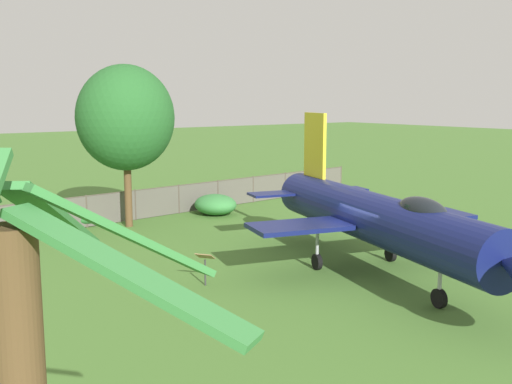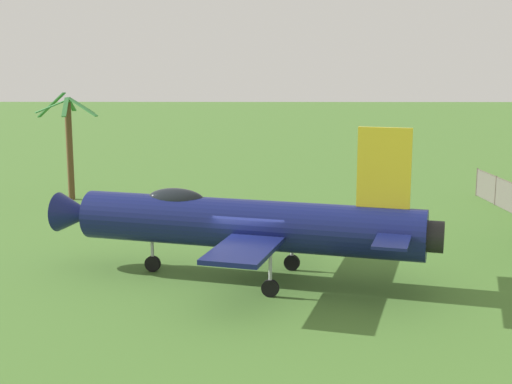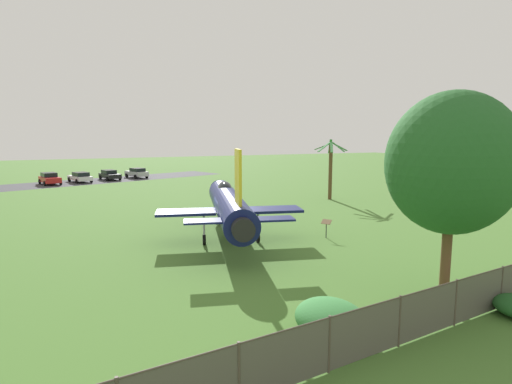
{
  "view_description": "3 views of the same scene",
  "coord_description": "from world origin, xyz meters",
  "px_view_note": "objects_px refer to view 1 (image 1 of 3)",
  "views": [
    {
      "loc": [
        15.88,
        14.34,
        6.3
      ],
      "look_at": [
        1.41,
        -5.14,
        2.5
      ],
      "focal_mm": 42.16,
      "sensor_mm": 36.0,
      "label": 1
    },
    {
      "loc": [
        -25.43,
        -0.47,
        8.09
      ],
      "look_at": [
        1.46,
        -0.27,
        2.98
      ],
      "focal_mm": 51.11,
      "sensor_mm": 36.0,
      "label": 2
    },
    {
      "loc": [
        -8.85,
        -22.82,
        6.31
      ],
      "look_at": [
        1.45,
        -0.85,
        2.93
      ],
      "focal_mm": 28.18,
      "sensor_mm": 36.0,
      "label": 3
    }
  ],
  "objects_px": {
    "shade_tree": "(126,118)",
    "display_jet": "(380,219)",
    "shrub_near_fence": "(215,204)",
    "info_plaque": "(205,261)",
    "shrub_by_tree": "(82,218)"
  },
  "relations": [
    {
      "from": "display_jet",
      "to": "info_plaque",
      "type": "xyz_separation_m",
      "value": [
        5.43,
        -2.86,
        -1.26
      ]
    },
    {
      "from": "shrub_near_fence",
      "to": "shade_tree",
      "type": "bearing_deg",
      "value": 0.36
    },
    {
      "from": "shade_tree",
      "to": "display_jet",
      "type": "bearing_deg",
      "value": 104.55
    },
    {
      "from": "shade_tree",
      "to": "info_plaque",
      "type": "distance_m",
      "value": 11.47
    },
    {
      "from": "shrub_by_tree",
      "to": "info_plaque",
      "type": "relative_size",
      "value": 1.48
    },
    {
      "from": "shade_tree",
      "to": "shrub_by_tree",
      "type": "bearing_deg",
      "value": -44.83
    },
    {
      "from": "shade_tree",
      "to": "shrub_by_tree",
      "type": "distance_m",
      "value": 5.55
    },
    {
      "from": "shrub_by_tree",
      "to": "shade_tree",
      "type": "bearing_deg",
      "value": 135.17
    },
    {
      "from": "display_jet",
      "to": "shade_tree",
      "type": "height_order",
      "value": "shade_tree"
    },
    {
      "from": "display_jet",
      "to": "shade_tree",
      "type": "distance_m",
      "value": 14.04
    },
    {
      "from": "shade_tree",
      "to": "shrub_by_tree",
      "type": "xyz_separation_m",
      "value": [
        1.73,
        -1.72,
        -4.98
      ]
    },
    {
      "from": "shade_tree",
      "to": "shrub_by_tree",
      "type": "height_order",
      "value": "shade_tree"
    },
    {
      "from": "shrub_near_fence",
      "to": "info_plaque",
      "type": "distance_m",
      "value": 12.6
    },
    {
      "from": "shrub_near_fence",
      "to": "shrub_by_tree",
      "type": "xyz_separation_m",
      "value": [
        6.84,
        -1.69,
        -0.19
      ]
    },
    {
      "from": "shrub_by_tree",
      "to": "info_plaque",
      "type": "bearing_deg",
      "value": 88.74
    }
  ]
}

